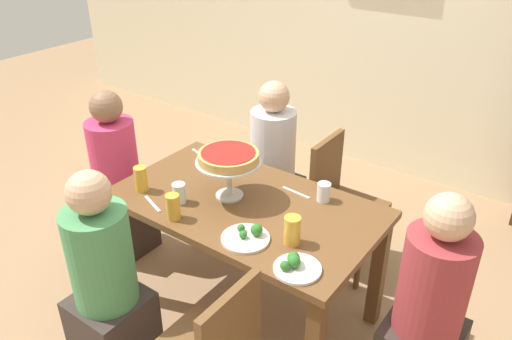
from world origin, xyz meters
TOP-DOWN VIEW (x-y plane):
  - ground_plane at (0.00, 0.00)m, footprint 12.00×12.00m
  - rear_partition at (0.00, 2.20)m, footprint 8.00×0.12m
  - dining_table at (0.00, 0.00)m, footprint 1.42×0.81m
  - diner_head_west at (-1.02, -0.02)m, footprint 0.34×0.34m
  - diner_far_left at (-0.30, 0.71)m, footprint 0.34×0.34m
  - diner_near_left at (-0.29, -0.72)m, footprint 0.34×0.34m
  - diner_head_east at (1.02, -0.00)m, footprint 0.34×0.34m
  - chair_far_right at (0.21, 0.71)m, footprint 0.40×0.40m
  - deep_dish_pizza_stand at (-0.10, -0.00)m, footprint 0.35×0.35m
  - salad_plate_near_diner at (0.50, -0.31)m, footprint 0.21×0.21m
  - salad_plate_far_diner at (0.20, -0.25)m, footprint 0.23×0.23m
  - beer_glass_amber_tall at (0.39, -0.15)m, footprint 0.08×0.08m
  - beer_glass_amber_short at (-0.20, -0.33)m, footprint 0.07×0.07m
  - beer_glass_amber_spare at (-0.53, -0.23)m, footprint 0.07×0.07m
  - water_glass_clear_near at (-0.28, -0.20)m, footprint 0.07×0.07m
  - water_glass_clear_far at (0.33, 0.26)m, footprint 0.07×0.07m
  - water_glass_clear_spare at (-0.41, 0.30)m, footprint 0.06×0.06m
  - cutlery_fork_near at (0.17, 0.24)m, footprint 0.18×0.03m
  - cutlery_knife_near at (-0.26, 0.31)m, footprint 0.18×0.03m
  - cutlery_fork_far at (-0.56, 0.28)m, footprint 0.18×0.07m
  - cutlery_knife_far at (-0.38, -0.30)m, footprint 0.17×0.08m

SIDE VIEW (x-z plane):
  - ground_plane at x=0.00m, z-range 0.00..0.00m
  - chair_far_right at x=0.21m, z-range 0.05..0.92m
  - diner_head_west at x=-1.02m, z-range -0.08..1.07m
  - diner_far_left at x=-0.30m, z-range -0.08..1.07m
  - diner_near_left at x=-0.29m, z-range -0.08..1.07m
  - diner_head_east at x=1.02m, z-range -0.08..1.07m
  - dining_table at x=0.00m, z-range 0.27..1.01m
  - cutlery_fork_near at x=0.17m, z-range 0.74..0.74m
  - cutlery_knife_near at x=-0.26m, z-range 0.74..0.74m
  - cutlery_fork_far at x=-0.56m, z-range 0.74..0.74m
  - cutlery_knife_far at x=-0.38m, z-range 0.74..0.74m
  - salad_plate_far_diner at x=0.20m, z-range 0.72..0.79m
  - salad_plate_near_diner at x=0.50m, z-range 0.73..0.80m
  - water_glass_clear_spare at x=-0.41m, z-range 0.74..0.84m
  - water_glass_clear_far at x=0.33m, z-range 0.74..0.84m
  - water_glass_clear_near at x=-0.28m, z-range 0.74..0.85m
  - beer_glass_amber_short at x=-0.20m, z-range 0.74..0.87m
  - beer_glass_amber_spare at x=-0.53m, z-range 0.74..0.88m
  - beer_glass_amber_tall at x=0.39m, z-range 0.74..0.88m
  - deep_dish_pizza_stand at x=-0.10m, z-range 0.83..1.10m
  - rear_partition at x=0.00m, z-range 0.00..2.80m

